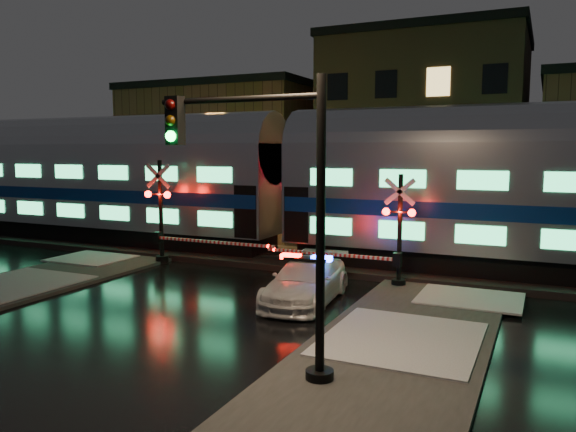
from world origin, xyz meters
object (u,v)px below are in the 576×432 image
(crossing_signal_right, at_px, (388,241))
(crossing_signal_left, at_px, (167,222))
(police_car, at_px, (306,281))
(traffic_light, at_px, (275,222))
(streetlight, at_px, (188,156))

(crossing_signal_right, height_order, crossing_signal_left, crossing_signal_left)
(crossing_signal_left, bearing_deg, police_car, -21.57)
(police_car, relative_size, crossing_signal_left, 0.78)
(police_car, distance_m, traffic_light, 6.22)
(police_car, distance_m, crossing_signal_left, 7.86)
(crossing_signal_left, bearing_deg, streetlight, 118.43)
(crossing_signal_right, bearing_deg, traffic_light, -90.56)
(police_car, relative_size, streetlight, 0.62)
(police_car, height_order, crossing_signal_left, crossing_signal_left)
(crossing_signal_left, height_order, traffic_light, traffic_light)
(streetlight, bearing_deg, crossing_signal_left, -61.57)
(crossing_signal_left, xyz_separation_m, streetlight, (-3.62, 6.69, 2.54))
(traffic_light, height_order, streetlight, streetlight)
(traffic_light, bearing_deg, crossing_signal_left, 145.88)
(police_car, xyz_separation_m, crossing_signal_right, (1.73, 2.85, 0.91))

